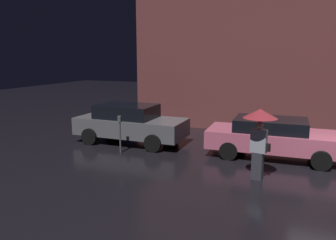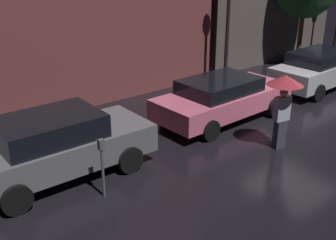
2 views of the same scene
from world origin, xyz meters
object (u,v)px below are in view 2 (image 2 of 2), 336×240
(parked_car_silver, at_px, (320,69))
(pedestrian_with_umbrella, at_px, (284,93))
(parked_car_pink, at_px, (222,97))
(parked_car_grey, at_px, (56,145))
(street_lamp_near, at_px, (229,4))
(parking_meter, at_px, (102,162))

(parked_car_silver, bearing_deg, pedestrian_with_umbrella, -158.87)
(parked_car_pink, relative_size, pedestrian_with_umbrella, 2.29)
(parked_car_grey, bearing_deg, parked_car_silver, 0.50)
(parked_car_grey, bearing_deg, parked_car_pink, 1.49)
(parked_car_pink, bearing_deg, parked_car_grey, 179.51)
(parked_car_grey, xyz_separation_m, pedestrian_with_umbrella, (5.25, -2.28, 0.74))
(parked_car_pink, bearing_deg, pedestrian_with_umbrella, -97.94)
(pedestrian_with_umbrella, relative_size, street_lamp_near, 0.46)
(parked_car_pink, xyz_separation_m, parked_car_silver, (5.10, -0.08, 0.05))
(parked_car_silver, height_order, street_lamp_near, street_lamp_near)
(parked_car_pink, distance_m, parking_meter, 5.37)
(parked_car_grey, height_order, parked_car_silver, parked_car_grey)
(parked_car_grey, bearing_deg, pedestrian_with_umbrella, -23.12)
(parked_car_grey, height_order, parking_meter, parked_car_grey)
(parking_meter, relative_size, street_lamp_near, 0.31)
(pedestrian_with_umbrella, bearing_deg, street_lamp_near, 70.00)
(parked_car_pink, height_order, parked_car_silver, parked_car_silver)
(parked_car_silver, bearing_deg, parked_car_pink, 176.94)
(pedestrian_with_umbrella, distance_m, parking_meter, 5.00)
(street_lamp_near, bearing_deg, pedestrian_with_umbrella, -120.79)
(street_lamp_near, bearing_deg, parked_car_grey, -162.97)
(parking_meter, bearing_deg, street_lamp_near, 26.88)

